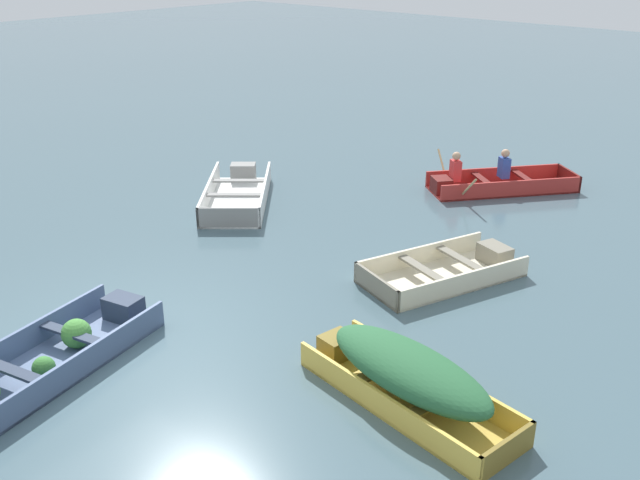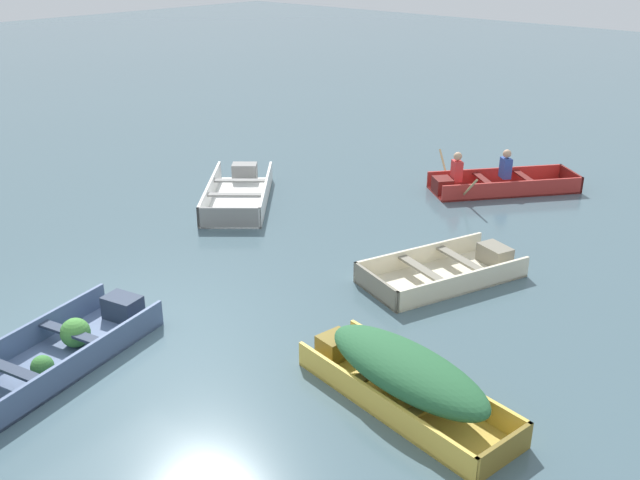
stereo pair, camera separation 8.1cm
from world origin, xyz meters
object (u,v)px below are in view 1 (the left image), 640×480
dinghy_slate_blue_foreground (52,356)px  rowboat_red_with_crew (493,182)px  skiff_white_mid_moored (238,193)px  skiff_cream_near_moored (448,270)px  skiff_yellow_far_moored (407,373)px

dinghy_slate_blue_foreground → rowboat_red_with_crew: rowboat_red_with_crew is taller
dinghy_slate_blue_foreground → rowboat_red_with_crew: bearing=85.7°
dinghy_slate_blue_foreground → skiff_white_mid_moored: 6.60m
dinghy_slate_blue_foreground → rowboat_red_with_crew: 10.03m
dinghy_slate_blue_foreground → skiff_cream_near_moored: (2.37, 5.66, -0.03)m
dinghy_slate_blue_foreground → skiff_yellow_far_moored: (3.84, 2.42, 0.24)m
skiff_yellow_far_moored → rowboat_red_with_crew: bearing=112.1°
skiff_cream_near_moored → skiff_yellow_far_moored: bearing=-65.6°
dinghy_slate_blue_foreground → skiff_white_mid_moored: bearing=116.7°
skiff_cream_near_moored → skiff_white_mid_moored: 5.35m
skiff_white_mid_moored → rowboat_red_with_crew: (3.73, 4.11, 0.05)m
skiff_yellow_far_moored → rowboat_red_with_crew: size_ratio=0.95×
skiff_cream_near_moored → dinghy_slate_blue_foreground: bearing=-112.8°
dinghy_slate_blue_foreground → skiff_cream_near_moored: size_ratio=1.21×
dinghy_slate_blue_foreground → skiff_yellow_far_moored: skiff_yellow_far_moored is taller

